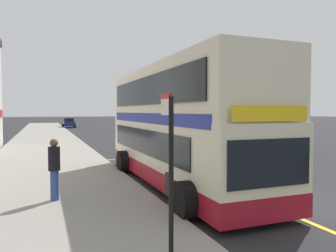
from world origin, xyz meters
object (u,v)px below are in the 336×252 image
at_px(bus_stop_sign, 170,162).
at_px(parked_car_navy_distant, 69,123).
at_px(double_decker_bus, 178,130).
at_px(pedestrian_waiting_near_sign, 54,167).

xyz_separation_m(bus_stop_sign, parked_car_navy_distant, (1.94, 51.29, -1.05)).
relative_size(double_decker_bus, parked_car_navy_distant, 2.54).
height_order(bus_stop_sign, parked_car_navy_distant, bus_stop_sign).
distance_m(double_decker_bus, pedestrian_waiting_near_sign, 4.72).
height_order(double_decker_bus, bus_stop_sign, double_decker_bus).
distance_m(double_decker_bus, bus_stop_sign, 6.40).
bearing_deg(pedestrian_waiting_near_sign, parked_car_navy_distant, 85.38).
relative_size(parked_car_navy_distant, pedestrian_waiting_near_sign, 2.31).
xyz_separation_m(double_decker_bus, pedestrian_waiting_near_sign, (-4.47, -1.22, -0.93)).
bearing_deg(bus_stop_sign, parked_car_navy_distant, 87.83).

